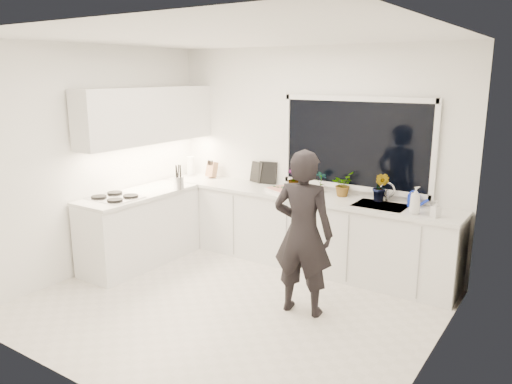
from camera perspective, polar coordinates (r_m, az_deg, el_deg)
The scene contains 25 objects.
floor at distance 5.37m, azimuth -3.01°, elevation -12.89°, with size 4.00×3.50×0.02m, color beige.
wall_back at distance 6.39m, azimuth 6.35°, elevation 4.17°, with size 4.00×0.02×2.70m, color white.
wall_left at distance 6.32m, azimuth -17.96°, elevation 3.49°, with size 0.02×3.50×2.70m, color white.
wall_right at distance 4.07m, azimuth 20.06°, elevation -1.87°, with size 0.02×3.50×2.70m, color white.
ceiling at distance 4.83m, azimuth -3.42°, elevation 17.47°, with size 4.00×3.50×0.02m, color white.
window at distance 6.08m, azimuth 11.28°, elevation 5.43°, with size 1.80×0.02×1.00m, color black.
base_cabinets_back at distance 6.33m, azimuth 4.83°, elevation -4.35°, with size 3.92×0.58×0.88m, color white.
base_cabinets_left at distance 6.49m, azimuth -13.10°, elevation -4.22°, with size 0.58×1.60×0.88m, color white.
countertop_back at distance 6.20m, azimuth 4.87°, elevation -0.33°, with size 3.94×0.62×0.04m, color silver.
countertop_left at distance 6.37m, azimuth -13.31°, elevation -0.27°, with size 0.62×1.60×0.04m, color silver.
upper_cabinets at distance 6.55m, azimuth -12.23°, elevation 8.58°, with size 0.34×2.10×0.70m, color white.
sink at distance 5.80m, azimuth 14.02°, elevation -1.95°, with size 0.58×0.42×0.14m, color silver.
faucet at distance 5.95m, azimuth 14.77°, elevation -0.03°, with size 0.03×0.03×0.22m, color silver.
stovetop at distance 6.16m, azimuth -15.83°, elevation -0.56°, with size 0.56×0.48×0.03m, color black.
person at distance 4.94m, azimuth 5.37°, elevation -4.70°, with size 0.61×0.40×1.67m, color black.
pizza_tray at distance 6.27m, azimuth 3.16°, elevation 0.19°, with size 0.41×0.31×0.03m, color silver.
pizza at distance 6.27m, azimuth 3.16°, elevation 0.34°, with size 0.38×0.27×0.01m, color red.
watering_can at distance 5.83m, azimuth 17.58°, elevation -0.95°, with size 0.14×0.14×0.13m, color #142EC4.
paper_towel_roll at distance 7.31m, azimuth -7.48°, elevation 2.90°, with size 0.11×0.11×0.26m, color silver.
knife_block at distance 7.11m, azimuth -5.07°, elevation 2.51°, with size 0.13×0.10×0.22m, color #A3824B.
utensil_crock at distance 6.47m, azimuth -8.81°, elevation 1.05°, with size 0.13×0.13×0.16m, color #BCBBC0.
picture_frame_large at distance 6.78m, azimuth 0.04°, elevation 2.29°, with size 0.22×0.02×0.28m, color black.
picture_frame_small at distance 6.68m, azimuth 1.35°, elevation 2.20°, with size 0.25×0.02×0.30m, color black.
herb_plants at distance 6.11m, azimuth 9.51°, elevation 0.97°, with size 1.35×0.28×0.34m.
soap_bottles at distance 5.48m, azimuth 18.22°, elevation -1.14°, with size 0.35×0.15×0.29m.
Camera 1 is at (2.90, -3.84, 2.36)m, focal length 35.00 mm.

